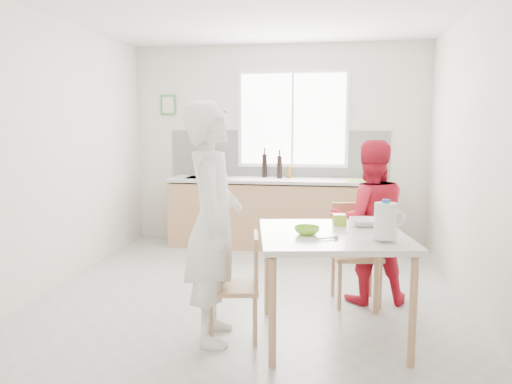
% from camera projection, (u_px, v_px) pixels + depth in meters
% --- Properties ---
extents(ground, '(4.50, 4.50, 0.00)m').
position_uv_depth(ground, '(250.00, 295.00, 4.81)').
color(ground, '#B7B7B2').
rests_on(ground, ground).
extents(room_shell, '(4.50, 4.50, 4.50)m').
position_uv_depth(room_shell, '(250.00, 124.00, 4.59)').
color(room_shell, silver).
rests_on(room_shell, ground).
extents(window, '(1.50, 0.06, 1.30)m').
position_uv_depth(window, '(293.00, 119.00, 6.72)').
color(window, white).
rests_on(window, room_shell).
extents(backsplash, '(3.00, 0.02, 0.65)m').
position_uv_depth(backsplash, '(278.00, 154.00, 6.83)').
color(backsplash, white).
rests_on(backsplash, room_shell).
extents(picture_frame, '(0.22, 0.03, 0.28)m').
position_uv_depth(picture_frame, '(168.00, 105.00, 6.98)').
color(picture_frame, '#429247').
rests_on(picture_frame, room_shell).
extents(kitchen_counter, '(2.84, 0.64, 1.37)m').
position_uv_depth(kitchen_counter, '(275.00, 216.00, 6.66)').
color(kitchen_counter, tan).
rests_on(kitchen_counter, ground).
extents(dining_table, '(1.25, 1.25, 0.83)m').
position_uv_depth(dining_table, '(332.00, 244.00, 3.78)').
color(dining_table, silver).
rests_on(dining_table, ground).
extents(chair_left, '(0.44, 0.44, 0.82)m').
position_uv_depth(chair_left, '(242.00, 282.00, 3.81)').
color(chair_left, tan).
rests_on(chair_left, ground).
extents(chair_far, '(0.49, 0.49, 0.91)m').
position_uv_depth(chair_far, '(355.00, 248.00, 4.63)').
color(chair_far, tan).
rests_on(chair_far, ground).
extents(person_white, '(0.54, 0.73, 1.82)m').
position_uv_depth(person_white, '(213.00, 223.00, 3.74)').
color(person_white, white).
rests_on(person_white, ground).
extents(person_red, '(0.82, 0.69, 1.50)m').
position_uv_depth(person_red, '(369.00, 222.00, 4.58)').
color(person_red, red).
rests_on(person_red, ground).
extents(bowl_green, '(0.22, 0.22, 0.06)m').
position_uv_depth(bowl_green, '(307.00, 230.00, 3.71)').
color(bowl_green, '#8AD832').
rests_on(bowl_green, dining_table).
extents(bowl_white, '(0.28, 0.28, 0.06)m').
position_uv_depth(bowl_white, '(365.00, 222.00, 4.01)').
color(bowl_white, white).
rests_on(bowl_white, dining_table).
extents(milk_jug, '(0.22, 0.16, 0.28)m').
position_uv_depth(milk_jug, '(386.00, 220.00, 3.47)').
color(milk_jug, white).
rests_on(milk_jug, dining_table).
extents(green_box, '(0.12, 0.12, 0.09)m').
position_uv_depth(green_box, '(339.00, 220.00, 4.04)').
color(green_box, '#A0C82E').
rests_on(green_box, dining_table).
extents(spoon, '(0.14, 0.09, 0.01)m').
position_uv_depth(spoon, '(326.00, 238.00, 3.55)').
color(spoon, '#A5A5AA').
rests_on(spoon, dining_table).
extents(cutting_board, '(0.39, 0.31, 0.01)m').
position_uv_depth(cutting_board, '(361.00, 180.00, 6.33)').
color(cutting_board, '#9FD631').
rests_on(cutting_board, kitchen_counter).
extents(wine_bottle_a, '(0.07, 0.07, 0.32)m').
position_uv_depth(wine_bottle_a, '(265.00, 166.00, 6.72)').
color(wine_bottle_a, black).
rests_on(wine_bottle_a, kitchen_counter).
extents(wine_bottle_b, '(0.07, 0.07, 0.30)m').
position_uv_depth(wine_bottle_b, '(280.00, 167.00, 6.62)').
color(wine_bottle_b, black).
rests_on(wine_bottle_b, kitchen_counter).
extents(jar_amber, '(0.06, 0.06, 0.16)m').
position_uv_depth(jar_amber, '(289.00, 172.00, 6.64)').
color(jar_amber, brown).
rests_on(jar_amber, kitchen_counter).
extents(soap_bottle, '(0.08, 0.09, 0.18)m').
position_uv_depth(soap_bottle, '(221.00, 170.00, 6.83)').
color(soap_bottle, '#999999').
rests_on(soap_bottle, kitchen_counter).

